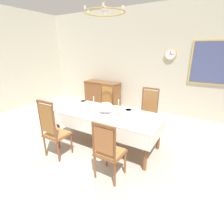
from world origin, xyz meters
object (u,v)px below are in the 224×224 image
Objects in this scene: bowl_near_right at (83,102)px; chair_north_b at (148,113)px; dining_table at (106,116)px; spoon_primary at (133,111)px; mounted_clock at (170,54)px; chair_south_b at (108,150)px; framed_painting at (213,63)px; soup_tureen at (106,107)px; spoon_secondary at (80,101)px; sideboard at (102,93)px; bowl_far_left at (144,113)px; chair_north_a at (105,105)px; chandelier at (104,12)px; candlestick_west at (94,105)px; bowl_far_right at (116,107)px; candlestick_east at (119,109)px; bowl_near_left at (128,110)px; chair_south_a at (54,130)px.

chair_north_b is at bearing 20.96° from bowl_near_right.
dining_table is 0.61m from spoon_primary.
dining_table is 6.80× the size of mounted_clock.
chair_south_b is 0.87× the size of framed_painting.
soup_tureen is 0.97m from bowl_near_right.
sideboard is at bearing 99.01° from spoon_secondary.
spoon_secondary is at bearing 179.85° from bowl_far_left.
chair_north_a is at bearing 126.29° from sideboard.
bowl_far_left is at bearing 25.71° from dining_table.
candlestick_west is at bearing 180.00° from chandelier.
dining_table is at bearing -20.19° from bowl_near_right.
framed_painting is (2.68, 2.37, 0.91)m from bowl_near_right.
soup_tureen is at bearing 124.70° from chair_south_b.
dining_table is at bearing 124.63° from chair_south_b.
soup_tureen is 0.41m from bowl_far_right.
soup_tureen is 1.76× the size of spoon_secondary.
dining_table is at bearing 123.86° from chair_north_a.
spoon_primary is 3.08m from sideboard.
bowl_far_right is (-0.27, 0.40, -0.12)m from candlestick_east.
chandelier is at bearing -123.33° from framed_painting.
bowl_near_left is (0.38, 0.34, -0.10)m from soup_tureen.
candlestick_east is (0.93, -0.92, 0.33)m from chair_north_a.
dining_table is at bearing -90.00° from chandelier.
soup_tureen reaches higher than bowl_far_left.
bowl_far_left is 2.06m from chandelier.
bowl_near_left is 0.12× the size of sideboard.
soup_tureen is 3.34m from framed_painting.
chair_north_b is 0.60m from spoon_primary.
chair_south_a is 6.83× the size of spoon_secondary.
chair_south_b is 1.30m from spoon_primary.
dining_table is 2.03× the size of chair_north_a.
bowl_near_right is 1.10× the size of bowl_far_right.
chair_south_b is (1.24, 0.01, -0.05)m from chair_south_a.
chandelier is at bearing 180.00° from candlestick_east.
bowl_far_right is (0.66, 1.32, 0.20)m from chair_south_a.
bowl_near_left is at bearing -95.81° from mounted_clock.
framed_painting is at bearing 53.00° from bowl_far_right.
soup_tureen is at bearing -96.00° from bowl_far_right.
bowl_far_left is at bearing 100.72° from chair_north_b.
soup_tureen is at bearing -154.35° from bowl_far_left.
candlestick_east is 1.90× the size of bowl_far_left.
candlestick_west is at bearing 71.81° from chair_south_a.
candlestick_east is 0.36m from bowl_near_left.
bowl_near_right is (-0.59, 0.33, -0.10)m from candlestick_west.
framed_painting reaches higher than spoon_secondary.
chair_north_a is at bearing 136.92° from spoon_primary.
bowl_far_right is 3.03m from framed_painting.
soup_tureen is at bearing -0.00° from candlestick_west.
dining_table is 3.39m from framed_painting.
chair_north_a is 3.75× the size of soup_tureen.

